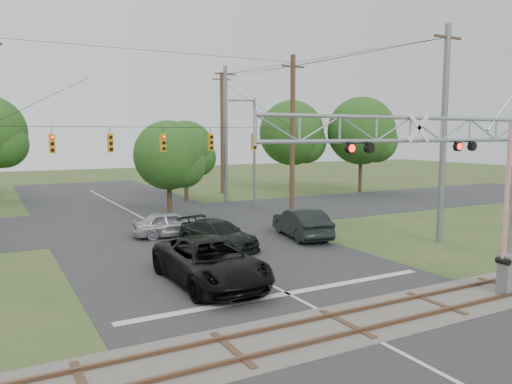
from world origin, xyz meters
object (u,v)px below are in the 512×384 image
crossing_gantry (457,175)px  streetlight (252,147)px  sedan_silver (172,224)px  car_dark (218,234)px  traffic_signal_span (177,139)px  pickup_black (210,262)px

crossing_gantry → streetlight: size_ratio=1.32×
sedan_silver → car_dark: bearing=-155.4°
traffic_signal_span → car_dark: traffic_signal_span is taller
sedan_silver → streetlight: 13.45m
crossing_gantry → sedan_silver: (-4.64, 16.14, -3.84)m
traffic_signal_span → car_dark: size_ratio=3.77×
pickup_black → car_dark: bearing=62.3°
traffic_signal_span → pickup_black: traffic_signal_span is taller
traffic_signal_span → car_dark: (-0.07, -6.28, -4.97)m
crossing_gantry → car_dark: size_ratio=2.29×
car_dark → pickup_black: bearing=-132.0°
traffic_signal_span → sedan_silver: size_ratio=4.30×
sedan_silver → traffic_signal_span: bearing=-20.6°
crossing_gantry → car_dark: bearing=106.0°
crossing_gantry → traffic_signal_span: traffic_signal_span is taller
crossing_gantry → sedan_silver: bearing=106.0°
crossing_gantry → traffic_signal_span: (-3.40, 18.36, 1.10)m
traffic_signal_span → sedan_silver: (-1.24, -2.22, -4.95)m
crossing_gantry → streetlight: bearing=78.0°
pickup_black → sedan_silver: pickup_black is taller
traffic_signal_span → pickup_black: bearing=-104.0°
streetlight → traffic_signal_span: bearing=-145.1°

